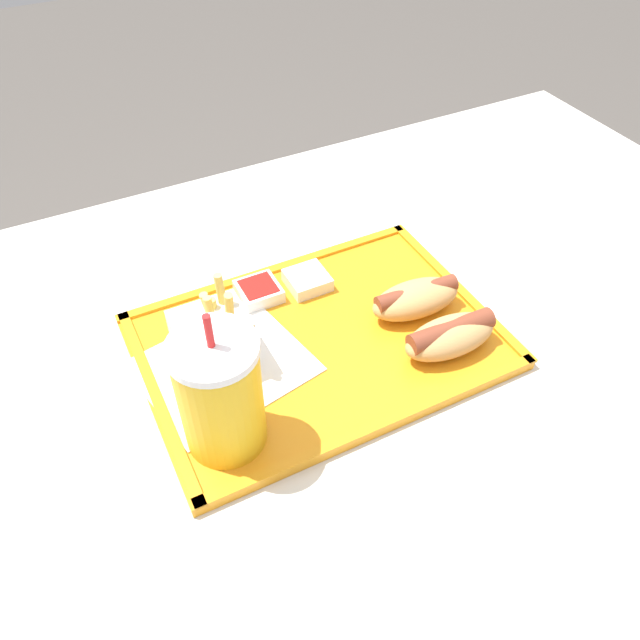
{
  "coord_description": "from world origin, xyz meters",
  "views": [
    {
      "loc": [
        0.22,
        0.43,
        1.3
      ],
      "look_at": [
        -0.0,
        -0.01,
        0.81
      ],
      "focal_mm": 35.0,
      "sensor_mm": 36.0,
      "label": 1
    }
  ],
  "objects_px": {
    "sauce_cup_mayo": "(307,280)",
    "sauce_cup_ketchup": "(259,291)",
    "hot_dog_far": "(450,336)",
    "hot_dog_near": "(416,299)",
    "fries_carton": "(213,339)",
    "soda_cup": "(220,394)"
  },
  "relations": [
    {
      "from": "soda_cup",
      "to": "sauce_cup_mayo",
      "type": "height_order",
      "value": "soda_cup"
    },
    {
      "from": "sauce_cup_mayo",
      "to": "soda_cup",
      "type": "bearing_deg",
      "value": 44.38
    },
    {
      "from": "sauce_cup_mayo",
      "to": "sauce_cup_ketchup",
      "type": "distance_m",
      "value": 0.06
    },
    {
      "from": "sauce_cup_mayo",
      "to": "sauce_cup_ketchup",
      "type": "bearing_deg",
      "value": -7.26
    },
    {
      "from": "hot_dog_far",
      "to": "sauce_cup_mayo",
      "type": "distance_m",
      "value": 0.19
    },
    {
      "from": "soda_cup",
      "to": "sauce_cup_mayo",
      "type": "relative_size",
      "value": 3.38
    },
    {
      "from": "hot_dog_far",
      "to": "sauce_cup_ketchup",
      "type": "relative_size",
      "value": 2.28
    },
    {
      "from": "soda_cup",
      "to": "hot_dog_far",
      "type": "relative_size",
      "value": 1.48
    },
    {
      "from": "soda_cup",
      "to": "sauce_cup_ketchup",
      "type": "distance_m",
      "value": 0.21
    },
    {
      "from": "hot_dog_near",
      "to": "sauce_cup_mayo",
      "type": "bearing_deg",
      "value": -47.67
    },
    {
      "from": "hot_dog_near",
      "to": "fries_carton",
      "type": "distance_m",
      "value": 0.24
    },
    {
      "from": "hot_dog_far",
      "to": "fries_carton",
      "type": "bearing_deg",
      "value": -22.58
    },
    {
      "from": "hot_dog_far",
      "to": "sauce_cup_ketchup",
      "type": "height_order",
      "value": "hot_dog_far"
    },
    {
      "from": "fries_carton",
      "to": "sauce_cup_ketchup",
      "type": "distance_m",
      "value": 0.12
    },
    {
      "from": "hot_dog_near",
      "to": "sauce_cup_ketchup",
      "type": "relative_size",
      "value": 2.31
    },
    {
      "from": "sauce_cup_mayo",
      "to": "sauce_cup_ketchup",
      "type": "xyz_separation_m",
      "value": [
        0.06,
        -0.01,
        0.0
      ]
    },
    {
      "from": "hot_dog_near",
      "to": "sauce_cup_ketchup",
      "type": "height_order",
      "value": "hot_dog_near"
    },
    {
      "from": "soda_cup",
      "to": "fries_carton",
      "type": "bearing_deg",
      "value": -104.5
    },
    {
      "from": "hot_dog_near",
      "to": "sauce_cup_ketchup",
      "type": "bearing_deg",
      "value": -35.33
    },
    {
      "from": "hot_dog_far",
      "to": "fries_carton",
      "type": "xyz_separation_m",
      "value": [
        0.24,
        -0.1,
        0.02
      ]
    },
    {
      "from": "hot_dog_far",
      "to": "fries_carton",
      "type": "height_order",
      "value": "fries_carton"
    },
    {
      "from": "fries_carton",
      "to": "sauce_cup_mayo",
      "type": "bearing_deg",
      "value": -154.3
    }
  ]
}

